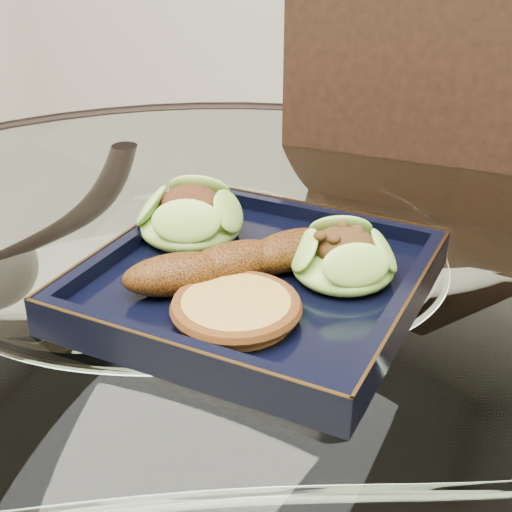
% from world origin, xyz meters
% --- Properties ---
extents(dining_table, '(1.13, 1.13, 0.77)m').
position_xyz_m(dining_table, '(-0.00, -0.00, 0.60)').
color(dining_table, white).
rests_on(dining_table, ground).
extents(dining_chair, '(0.47, 0.47, 1.01)m').
position_xyz_m(dining_chair, '(0.13, 0.28, 0.57)').
color(dining_chair, black).
rests_on(dining_chair, ground).
extents(navy_plate, '(0.27, 0.27, 0.02)m').
position_xyz_m(navy_plate, '(0.06, -0.00, 0.77)').
color(navy_plate, black).
rests_on(navy_plate, dining_table).
extents(lettuce_wrap_left, '(0.11, 0.11, 0.04)m').
position_xyz_m(lettuce_wrap_left, '(-0.03, 0.04, 0.80)').
color(lettuce_wrap_left, '#5B922A').
rests_on(lettuce_wrap_left, navy_plate).
extents(lettuce_wrap_right, '(0.10, 0.10, 0.03)m').
position_xyz_m(lettuce_wrap_right, '(0.12, 0.03, 0.80)').
color(lettuce_wrap_right, '#55982C').
rests_on(lettuce_wrap_right, navy_plate).
extents(roasted_plantain, '(0.15, 0.16, 0.03)m').
position_xyz_m(roasted_plantain, '(0.04, -0.02, 0.80)').
color(roasted_plantain, '#5A2D09').
rests_on(roasted_plantain, navy_plate).
extents(crumb_patty, '(0.10, 0.10, 0.02)m').
position_xyz_m(crumb_patty, '(0.07, -0.07, 0.79)').
color(crumb_patty, '#AF873A').
rests_on(crumb_patty, navy_plate).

